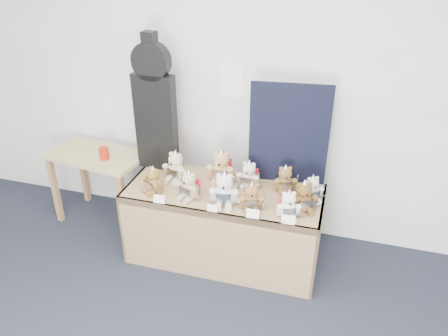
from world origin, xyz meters
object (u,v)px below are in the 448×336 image
(red_cup, at_px, (104,153))
(teddy_front_far_right, at_px, (288,206))
(teddy_front_left, at_px, (189,186))
(teddy_back_left, at_px, (176,167))
(display_table, at_px, (222,210))
(guitar_case, at_px, (155,105))
(teddy_front_centre, at_px, (224,191))
(teddy_front_right, at_px, (251,198))
(side_table, at_px, (99,165))
(teddy_front_end, at_px, (304,198))
(teddy_back_right, at_px, (285,180))
(teddy_front_far_left, at_px, (153,181))
(teddy_back_end, at_px, (312,189))
(teddy_back_centre_left, at_px, (221,168))
(teddy_back_centre_right, at_px, (249,176))

(red_cup, bearing_deg, teddy_front_far_right, -11.51)
(red_cup, bearing_deg, teddy_front_left, -18.24)
(teddy_back_left, bearing_deg, display_table, -5.97)
(guitar_case, distance_m, teddy_front_centre, 0.97)
(teddy_front_far_right, bearing_deg, teddy_front_right, 157.68)
(side_table, height_order, guitar_case, guitar_case)
(teddy_front_centre, bearing_deg, teddy_front_end, -1.55)
(teddy_front_right, xyz_separation_m, teddy_front_far_right, (0.29, -0.02, -0.00))
(display_table, relative_size, teddy_back_right, 6.36)
(teddy_front_far_left, relative_size, teddy_front_end, 0.89)
(teddy_front_end, height_order, teddy_back_end, teddy_front_end)
(teddy_front_far_left, xyz_separation_m, teddy_front_right, (0.82, -0.03, 0.00))
(display_table, bearing_deg, teddy_front_end, -3.60)
(display_table, distance_m, teddy_front_far_left, 0.61)
(teddy_front_left, height_order, teddy_back_end, teddy_front_left)
(teddy_front_right, distance_m, teddy_back_end, 0.51)
(guitar_case, relative_size, teddy_back_centre_left, 3.75)
(teddy_front_left, bearing_deg, teddy_back_end, 32.00)
(teddy_front_left, distance_m, teddy_front_end, 0.90)
(teddy_front_left, distance_m, teddy_back_centre_left, 0.37)
(teddy_back_centre_right, xyz_separation_m, teddy_back_right, (0.30, 0.02, -0.00))
(guitar_case, relative_size, teddy_back_centre_right, 4.53)
(red_cup, bearing_deg, teddy_back_end, -1.87)
(display_table, distance_m, teddy_back_centre_right, 0.36)
(side_table, bearing_deg, teddy_front_right, -7.12)
(guitar_case, bearing_deg, teddy_front_end, -10.88)
(red_cup, xyz_separation_m, teddy_front_far_left, (0.62, -0.30, -0.02))
(side_table, xyz_separation_m, teddy_back_centre_right, (1.48, -0.09, 0.17))
(guitar_case, distance_m, teddy_back_end, 1.48)
(side_table, height_order, teddy_front_end, teddy_front_end)
(teddy_front_right, height_order, teddy_front_end, teddy_front_end)
(red_cup, distance_m, teddy_front_right, 1.48)
(guitar_case, distance_m, teddy_back_centre_right, 0.99)
(guitar_case, bearing_deg, side_table, -174.00)
(teddy_front_far_left, distance_m, teddy_back_end, 1.27)
(teddy_front_right, relative_size, teddy_back_centre_right, 0.97)
(teddy_front_left, height_order, teddy_front_end, teddy_front_end)
(display_table, bearing_deg, teddy_back_centre_left, 107.47)
(teddy_front_end, distance_m, teddy_back_centre_right, 0.53)
(teddy_front_far_right, relative_size, teddy_back_centre_left, 0.78)
(teddy_front_end, bearing_deg, guitar_case, 138.26)
(teddy_front_centre, relative_size, teddy_back_right, 1.21)
(teddy_front_right, bearing_deg, teddy_back_left, 142.33)
(teddy_front_left, relative_size, teddy_front_right, 1.04)
(teddy_back_end, bearing_deg, teddy_front_right, -178.66)
(teddy_front_far_left, distance_m, teddy_back_centre_left, 0.58)
(teddy_back_centre_right, bearing_deg, teddy_back_end, -0.57)
(teddy_back_centre_right, bearing_deg, teddy_back_left, -170.13)
(side_table, bearing_deg, teddy_front_far_left, -19.39)
(teddy_front_far_right, distance_m, teddy_front_end, 0.16)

